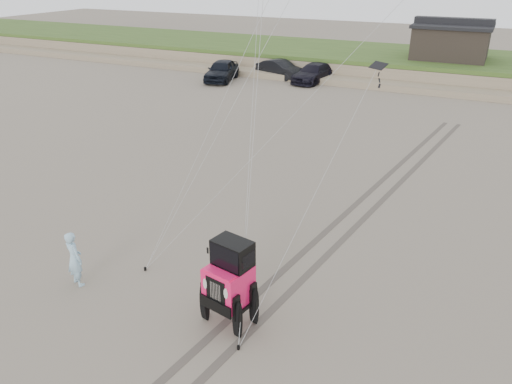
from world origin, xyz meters
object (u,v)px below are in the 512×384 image
cabin (451,40)px  truck_b (280,69)px  truck_c (313,73)px  man (74,259)px  truck_a (222,70)px  jeep (229,292)px

cabin → truck_b: (-13.25, -6.10, -2.47)m
truck_b → truck_c: truck_b is taller
cabin → man: bearing=-100.1°
truck_a → man: man is taller
cabin → truck_a: 19.82m
jeep → truck_a: bearing=131.5°
truck_a → truck_c: 7.85m
truck_a → truck_b: 5.22m
man → cabin: bearing=-82.2°
jeep → cabin: bearing=99.6°
truck_c → man: size_ratio=2.83×
truck_b → jeep: bearing=-140.4°
cabin → truck_c: 12.18m
truck_b → man: size_ratio=2.51×
cabin → jeep: (-1.49, -37.15, -2.22)m
truck_c → truck_a: bearing=-151.0°
truck_c → man: man is taller
truck_b → man: man is taller
cabin → man: (-6.69, -37.62, -2.31)m
cabin → truck_a: bearing=-151.6°
truck_b → jeep: 33.21m
truck_b → man: bearing=-149.3°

